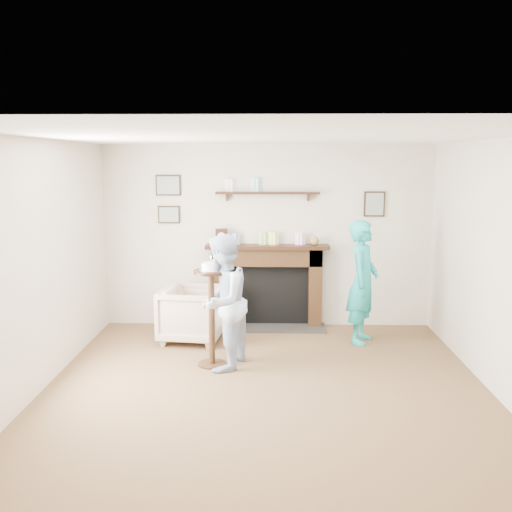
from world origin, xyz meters
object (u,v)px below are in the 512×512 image
at_px(woman, 361,342).
at_px(pedestal_table, 211,299).
at_px(armchair, 193,340).
at_px(man, 223,367).

xyz_separation_m(woman, pedestal_table, (-1.81, -0.88, 0.77)).
xyz_separation_m(armchair, man, (0.46, -0.96, 0.00)).
relative_size(man, pedestal_table, 1.20).
bearing_deg(woman, pedestal_table, 137.02).
height_order(armchair, woman, woman).
height_order(woman, pedestal_table, pedestal_table).
bearing_deg(woman, armchair, 111.07).
relative_size(armchair, woman, 0.50).
xyz_separation_m(armchair, woman, (2.15, -0.00, 0.00)).
height_order(man, woman, woman).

